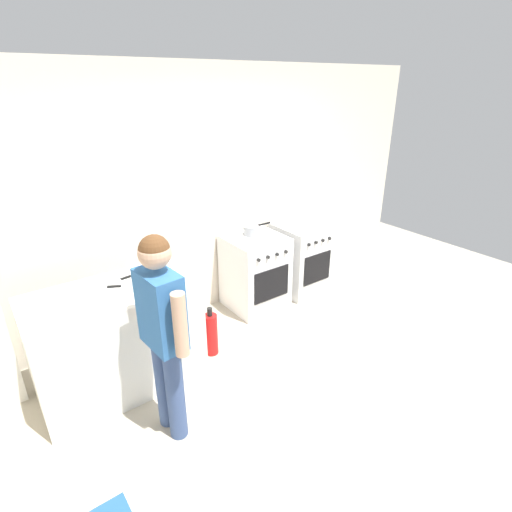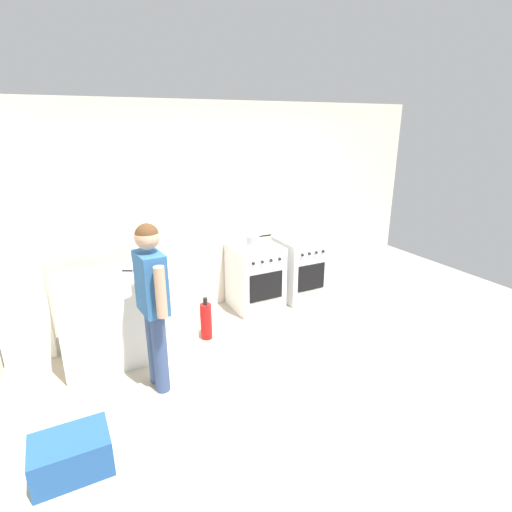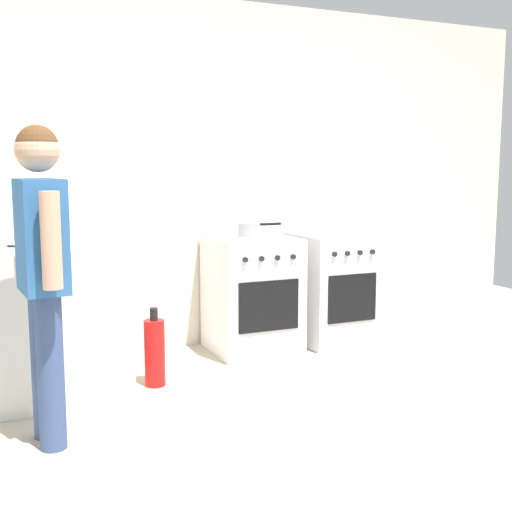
{
  "view_description": "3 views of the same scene",
  "coord_description": "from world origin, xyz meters",
  "px_view_note": "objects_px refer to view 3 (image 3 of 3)",
  "views": [
    {
      "loc": [
        -2.05,
        -1.7,
        2.42
      ],
      "look_at": [
        -0.06,
        1.0,
        0.94
      ],
      "focal_mm": 28.0,
      "sensor_mm": 36.0,
      "label": 1
    },
    {
      "loc": [
        -1.87,
        -2.75,
        2.35
      ],
      "look_at": [
        -0.01,
        0.86,
        0.98
      ],
      "focal_mm": 28.0,
      "sensor_mm": 36.0,
      "label": 2
    },
    {
      "loc": [
        -1.49,
        -2.73,
        1.37
      ],
      "look_at": [
        -0.01,
        0.68,
        0.85
      ],
      "focal_mm": 45.0,
      "sensor_mm": 36.0,
      "label": 3
    }
  ],
  "objects_px": {
    "pot": "(249,230)",
    "knife_utility": "(30,244)",
    "person": "(42,260)",
    "fire_extinguisher": "(155,352)",
    "oven_left": "(252,294)",
    "oven_right": "(332,288)",
    "knife_carving": "(33,247)",
    "knife_chef": "(48,244)"
  },
  "relations": [
    {
      "from": "oven_left",
      "to": "fire_extinguisher",
      "type": "relative_size",
      "value": 1.7
    },
    {
      "from": "oven_left",
      "to": "pot",
      "type": "relative_size",
      "value": 2.43
    },
    {
      "from": "knife_chef",
      "to": "knife_carving",
      "type": "bearing_deg",
      "value": -137.59
    },
    {
      "from": "knife_carving",
      "to": "oven_left",
      "type": "bearing_deg",
      "value": 13.49
    },
    {
      "from": "knife_carving",
      "to": "knife_chef",
      "type": "relative_size",
      "value": 0.99
    },
    {
      "from": "fire_extinguisher",
      "to": "oven_left",
      "type": "bearing_deg",
      "value": 28.78
    },
    {
      "from": "oven_left",
      "to": "oven_right",
      "type": "distance_m",
      "value": 0.68
    },
    {
      "from": "knife_chef",
      "to": "fire_extinguisher",
      "type": "height_order",
      "value": "knife_chef"
    },
    {
      "from": "pot",
      "to": "knife_carving",
      "type": "xyz_separation_m",
      "value": [
        -1.57,
        -0.46,
        0.0
      ]
    },
    {
      "from": "knife_chef",
      "to": "fire_extinguisher",
      "type": "relative_size",
      "value": 0.61
    },
    {
      "from": "knife_carving",
      "to": "knife_chef",
      "type": "distance_m",
      "value": 0.12
    },
    {
      "from": "oven_right",
      "to": "knife_utility",
      "type": "bearing_deg",
      "value": -173.99
    },
    {
      "from": "oven_left",
      "to": "fire_extinguisher",
      "type": "bearing_deg",
      "value": -151.22
    },
    {
      "from": "oven_left",
      "to": "knife_chef",
      "type": "relative_size",
      "value": 2.77
    },
    {
      "from": "knife_chef",
      "to": "knife_utility",
      "type": "xyz_separation_m",
      "value": [
        -0.1,
        0.05,
        0.0
      ]
    },
    {
      "from": "pot",
      "to": "fire_extinguisher",
      "type": "distance_m",
      "value": 1.26
    },
    {
      "from": "person",
      "to": "knife_utility",
      "type": "bearing_deg",
      "value": 89.58
    },
    {
      "from": "pot",
      "to": "oven_left",
      "type": "bearing_deg",
      "value": -100.44
    },
    {
      "from": "knife_carving",
      "to": "knife_chef",
      "type": "xyz_separation_m",
      "value": [
        0.09,
        0.08,
        0.0
      ]
    },
    {
      "from": "knife_carving",
      "to": "knife_utility",
      "type": "distance_m",
      "value": 0.14
    },
    {
      "from": "oven_left",
      "to": "knife_carving",
      "type": "relative_size",
      "value": 2.8
    },
    {
      "from": "oven_left",
      "to": "knife_utility",
      "type": "height_order",
      "value": "knife_utility"
    },
    {
      "from": "oven_right",
      "to": "knife_carving",
      "type": "xyz_separation_m",
      "value": [
        -2.24,
        -0.37,
        0.48
      ]
    },
    {
      "from": "oven_right",
      "to": "knife_utility",
      "type": "height_order",
      "value": "knife_utility"
    },
    {
      "from": "pot",
      "to": "knife_chef",
      "type": "distance_m",
      "value": 1.53
    },
    {
      "from": "person",
      "to": "fire_extinguisher",
      "type": "height_order",
      "value": "person"
    },
    {
      "from": "oven_left",
      "to": "fire_extinguisher",
      "type": "distance_m",
      "value": 1.01
    },
    {
      "from": "pot",
      "to": "fire_extinguisher",
      "type": "bearing_deg",
      "value": -147.32
    },
    {
      "from": "oven_left",
      "to": "person",
      "type": "distance_m",
      "value": 1.98
    },
    {
      "from": "knife_carving",
      "to": "knife_chef",
      "type": "height_order",
      "value": "same"
    },
    {
      "from": "oven_right",
      "to": "fire_extinguisher",
      "type": "xyz_separation_m",
      "value": [
        -1.55,
        -0.48,
        -0.21
      ]
    },
    {
      "from": "oven_left",
      "to": "oven_right",
      "type": "xyz_separation_m",
      "value": [
        0.68,
        -0.0,
        -0.0
      ]
    },
    {
      "from": "knife_carving",
      "to": "fire_extinguisher",
      "type": "xyz_separation_m",
      "value": [
        0.69,
        -0.1,
        -0.69
      ]
    },
    {
      "from": "oven_right",
      "to": "person",
      "type": "xyz_separation_m",
      "value": [
        -2.25,
        -1.09,
        0.5
      ]
    },
    {
      "from": "pot",
      "to": "knife_carving",
      "type": "bearing_deg",
      "value": -163.56
    },
    {
      "from": "person",
      "to": "fire_extinguisher",
      "type": "distance_m",
      "value": 1.17
    },
    {
      "from": "oven_left",
      "to": "person",
      "type": "bearing_deg",
      "value": -145.11
    },
    {
      "from": "pot",
      "to": "knife_utility",
      "type": "relative_size",
      "value": 1.39
    },
    {
      "from": "oven_right",
      "to": "fire_extinguisher",
      "type": "bearing_deg",
      "value": -162.89
    },
    {
      "from": "knife_utility",
      "to": "knife_chef",
      "type": "bearing_deg",
      "value": -28.55
    },
    {
      "from": "oven_left",
      "to": "person",
      "type": "relative_size",
      "value": 0.54
    },
    {
      "from": "knife_carving",
      "to": "fire_extinguisher",
      "type": "distance_m",
      "value": 0.98
    }
  ]
}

